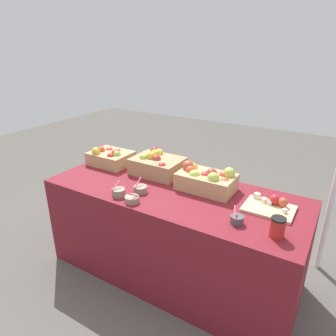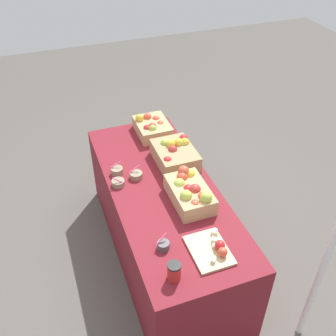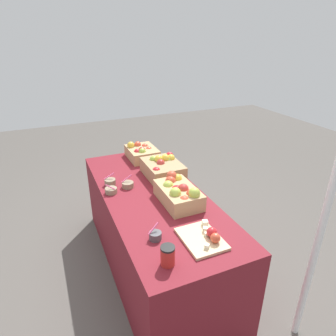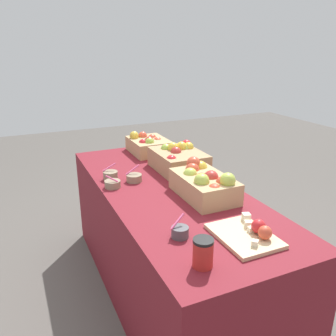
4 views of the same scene
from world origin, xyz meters
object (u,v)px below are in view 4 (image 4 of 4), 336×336
(apple_crate_right, at_px, (204,183))
(sample_bowl_near, at_px, (113,184))
(sample_bowl_mid, at_px, (110,175))
(coffee_cup, at_px, (203,253))
(cutting_board_front, at_px, (249,233))
(sample_bowl_far, at_px, (134,178))
(apple_crate_middle, at_px, (178,159))
(sample_bowl_extra, at_px, (180,232))
(apple_crate_left, at_px, (148,145))

(apple_crate_right, relative_size, sample_bowl_near, 4.24)
(sample_bowl_mid, height_order, coffee_cup, coffee_cup)
(cutting_board_front, bearing_deg, sample_bowl_far, -164.37)
(apple_crate_middle, relative_size, coffee_cup, 3.34)
(sample_bowl_mid, relative_size, sample_bowl_extra, 1.01)
(cutting_board_front, relative_size, coffee_cup, 2.62)
(apple_crate_right, relative_size, sample_bowl_extra, 4.06)
(sample_bowl_extra, bearing_deg, apple_crate_left, 164.82)
(coffee_cup, bearing_deg, apple_crate_right, 149.70)
(coffee_cup, bearing_deg, sample_bowl_far, 176.88)
(apple_crate_left, relative_size, apple_crate_right, 0.86)
(apple_crate_middle, xyz_separation_m, cutting_board_front, (0.95, -0.11, -0.06))
(apple_crate_left, xyz_separation_m, sample_bowl_near, (0.59, -0.46, -0.04))
(apple_crate_left, height_order, sample_bowl_far, apple_crate_left)
(apple_crate_middle, distance_m, sample_bowl_near, 0.52)
(sample_bowl_near, distance_m, sample_bowl_mid, 0.14)
(apple_crate_left, bearing_deg, sample_bowl_near, -38.05)
(apple_crate_left, xyz_separation_m, apple_crate_right, (0.93, -0.02, 0.01))
(sample_bowl_mid, distance_m, coffee_cup, 1.06)
(apple_crate_middle, bearing_deg, sample_bowl_extra, -25.45)
(sample_bowl_near, height_order, sample_bowl_extra, sample_bowl_extra)
(apple_crate_right, distance_m, sample_bowl_mid, 0.63)
(apple_crate_right, height_order, sample_bowl_extra, apple_crate_right)
(cutting_board_front, xyz_separation_m, sample_bowl_near, (-0.82, -0.39, 0.00))
(cutting_board_front, relative_size, sample_bowl_mid, 3.08)
(apple_crate_left, xyz_separation_m, sample_bowl_mid, (0.45, -0.44, -0.04))
(sample_bowl_extra, bearing_deg, sample_bowl_near, -170.59)
(apple_crate_left, distance_m, apple_crate_middle, 0.46)
(sample_bowl_near, bearing_deg, apple_crate_right, 51.87)
(apple_crate_middle, height_order, sample_bowl_far, apple_crate_middle)
(sample_bowl_near, relative_size, sample_bowl_mid, 0.95)
(apple_crate_left, xyz_separation_m, sample_bowl_extra, (1.28, -0.35, -0.04))
(sample_bowl_mid, distance_m, sample_bowl_far, 0.16)
(cutting_board_front, bearing_deg, apple_crate_right, 174.58)
(sample_bowl_extra, relative_size, coffee_cup, 0.84)
(apple_crate_middle, distance_m, sample_bowl_far, 0.37)
(sample_bowl_near, distance_m, sample_bowl_extra, 0.70)
(apple_crate_left, distance_m, coffee_cup, 1.55)
(sample_bowl_far, relative_size, sample_bowl_extra, 1.00)
(sample_bowl_near, height_order, sample_bowl_far, sample_bowl_far)
(apple_crate_left, height_order, coffee_cup, apple_crate_left)
(sample_bowl_near, bearing_deg, apple_crate_middle, 104.11)
(cutting_board_front, height_order, sample_bowl_near, sample_bowl_near)
(sample_bowl_extra, bearing_deg, coffee_cup, -3.96)
(apple_crate_left, xyz_separation_m, coffee_cup, (1.51, -0.36, -0.01))
(apple_crate_right, height_order, cutting_board_front, apple_crate_right)
(apple_crate_left, relative_size, sample_bowl_extra, 3.51)
(cutting_board_front, bearing_deg, sample_bowl_mid, -159.07)
(sample_bowl_mid, xyz_separation_m, coffee_cup, (1.06, 0.07, 0.03))
(apple_crate_middle, relative_size, cutting_board_front, 1.28)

